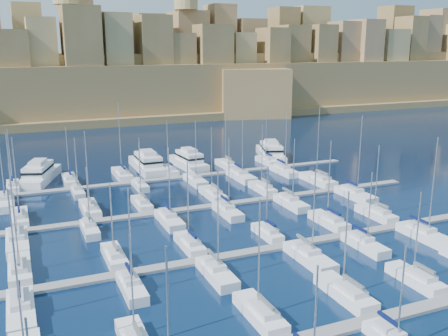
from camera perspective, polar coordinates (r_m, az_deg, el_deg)
name	(u,v)px	position (r m, az deg, el deg)	size (l,w,h in m)	color
ground	(243,223)	(85.57, 2.17, -6.27)	(600.00, 600.00, 0.00)	black
pontoon_near	(375,320)	(59.42, 16.85, -16.30)	(84.00, 2.00, 0.40)	slate
pontoon_mid_near	(277,247)	(75.58, 6.09, -8.99)	(84.00, 2.00, 0.40)	slate
pontoon_mid_far	(220,205)	(94.14, -0.43, -4.23)	(84.00, 2.00, 0.40)	slate
pontoon_far	(183,177)	(113.93, -4.69, -1.05)	(84.00, 2.00, 0.40)	slate
sailboat_2	(260,313)	(57.37, 4.16, -16.22)	(2.69, 8.98, 14.06)	white
sailboat_3	(346,293)	(63.04, 13.73, -13.67)	(2.81, 9.37, 13.53)	white
sailboat_4	(416,279)	(69.07, 21.09, -11.72)	(2.55, 8.50, 12.33)	white
sailboat_12	(20,269)	(72.17, -22.31, -10.68)	(2.83, 9.44, 15.37)	white
sailboat_13	(114,256)	(72.53, -12.42, -9.83)	(2.48, 8.27, 11.56)	white
sailboat_14	(190,244)	(75.09, -3.92, -8.66)	(2.49, 8.31, 13.56)	white
sailboat_15	(268,233)	(79.45, 5.00, -7.40)	(2.20, 7.33, 11.74)	white
sailboat_16	(329,221)	(86.05, 11.91, -5.93)	(2.67, 8.89, 14.66)	white
sailboat_17	(376,214)	(91.75, 17.01, -5.00)	(2.61, 8.71, 13.16)	white
sailboat_18	(21,311)	(61.90, -22.19, -14.89)	(2.94, 9.81, 15.41)	white
sailboat_19	(132,287)	(63.68, -10.51, -13.21)	(2.42, 8.06, 13.72)	white
sailboat_20	(217,273)	(66.14, -0.86, -11.86)	(2.71, 9.04, 14.96)	white
sailboat_21	(309,257)	(71.69, 9.72, -9.95)	(2.97, 9.90, 13.78)	white
sailboat_22	(365,244)	(77.74, 15.77, -8.38)	(2.57, 8.56, 12.19)	white
sailboat_23	(425,235)	(84.29, 21.97, -7.08)	(2.98, 9.95, 16.57)	white
sailboat_24	(20,218)	(92.60, -22.31, -5.27)	(2.73, 9.09, 14.96)	white
sailboat_25	(90,209)	(93.44, -15.07, -4.51)	(2.84, 9.45, 15.17)	white
sailboat_26	(142,204)	(94.42, -9.36, -4.03)	(2.43, 8.10, 12.78)	white
sailboat_27	(213,194)	(98.97, -1.28, -2.99)	(2.71, 9.02, 14.46)	white
sailboat_28	(263,188)	(103.17, 4.44, -2.32)	(2.56, 8.54, 14.20)	white
sailboat_29	(318,180)	(111.05, 10.71, -1.33)	(3.20, 10.66, 16.95)	white
sailboat_30	(17,242)	(81.71, -22.55, -7.79)	(3.13, 10.45, 17.75)	white
sailboat_31	(90,229)	(83.60, -15.09, -6.75)	(2.28, 7.60, 11.40)	white
sailboat_32	(169,220)	(85.31, -6.27, -5.88)	(2.80, 9.33, 13.65)	white
sailboat_33	(228,211)	(89.04, 0.41, -4.94)	(2.65, 8.82, 14.32)	white
sailboat_34	(291,203)	(94.49, 7.65, -3.95)	(2.76, 9.21, 13.31)	white
sailboat_35	(355,194)	(101.94, 14.75, -2.93)	(3.05, 10.16, 16.78)	white
sailboat_36	(13,186)	(113.26, -22.98, -1.94)	(2.43, 8.10, 13.11)	white
sailboat_37	(70,180)	(114.24, -17.22, -1.32)	(2.78, 9.25, 12.73)	white
sailboat_38	(122,174)	(116.31, -11.57, -0.68)	(3.08, 10.26, 17.27)	white
sailboat_39	(169,170)	(118.12, -6.33, -0.28)	(2.61, 8.71, 12.78)	white
sailboat_40	(226,165)	(123.12, 0.28, 0.40)	(2.66, 8.87, 14.23)	white
sailboat_41	(267,161)	(127.49, 4.89, 0.81)	(2.47, 8.22, 13.14)	white
sailboat_42	(5,202)	(102.63, -23.71, -3.57)	(3.14, 10.45, 14.58)	white
sailboat_43	(78,192)	(104.72, -16.36, -2.63)	(2.13, 7.10, 12.23)	white
sailboat_44	(140,185)	(106.65, -9.55, -1.96)	(2.21, 7.36, 11.34)	white
sailboat_45	(195,180)	(109.10, -3.30, -1.40)	(2.75, 9.15, 14.28)	white
sailboat_46	(241,176)	(112.47, 1.96, -0.91)	(3.14, 10.46, 14.05)	white
sailboat_47	(284,171)	(118.01, 6.86, -0.30)	(2.83, 9.43, 14.31)	white
motor_yacht_a	(39,174)	(117.63, -20.36, -0.64)	(10.42, 17.64, 5.25)	white
motor_yacht_b	(148,163)	(121.47, -8.72, 0.53)	(5.49, 17.95, 5.25)	white
motor_yacht_c	(189,161)	(123.07, -4.07, 0.83)	(5.78, 15.62, 5.25)	white
motor_yacht_d	(271,152)	(133.56, 5.37, 1.84)	(10.88, 18.82, 5.25)	white
fortified_city	(93,79)	(230.87, -14.71, 9.80)	(460.00, 108.95, 59.52)	brown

